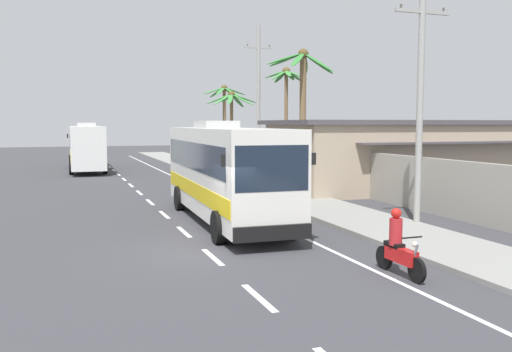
{
  "coord_description": "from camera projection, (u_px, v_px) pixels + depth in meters",
  "views": [
    {
      "loc": [
        -3.89,
        -15.53,
        3.72
      ],
      "look_at": [
        3.19,
        4.61,
        1.7
      ],
      "focal_mm": 38.87,
      "sensor_mm": 36.0,
      "label": 1
    }
  ],
  "objects": [
    {
      "name": "palm_second",
      "position": [
        302.0,
        96.0,
        29.68
      ],
      "size": [
        3.99,
        3.49,
        7.71
      ],
      "color": "brown",
      "rests_on": "ground"
    },
    {
      "name": "pedestrian_near_kerb",
      "position": [
        252.0,
        165.0,
        35.37
      ],
      "size": [
        0.36,
        0.36,
        1.76
      ],
      "rotation": [
        0.0,
        0.0,
        4.48
      ],
      "color": "black",
      "rests_on": "sidewalk_kerb"
    },
    {
      "name": "sidewalk_kerb",
      "position": [
        288.0,
        196.0,
        27.85
      ],
      "size": [
        3.2,
        90.0,
        0.14
      ],
      "primitive_type": "cube",
      "color": "gray",
      "rests_on": "ground"
    },
    {
      "name": "utility_pole_mid",
      "position": [
        258.0,
        100.0,
        37.65
      ],
      "size": [
        1.95,
        0.24,
        10.32
      ],
      "color": "#9E9E99",
      "rests_on": "ground"
    },
    {
      "name": "roadside_building",
      "position": [
        406.0,
        154.0,
        31.84
      ],
      "size": [
        15.71,
        7.55,
        3.91
      ],
      "color": "tan",
      "rests_on": "ground"
    },
    {
      "name": "motorcycle_beside_bus",
      "position": [
        230.0,
        181.0,
        29.6
      ],
      "size": [
        0.56,
        1.96,
        1.59
      ],
      "color": "black",
      "rests_on": "ground"
    },
    {
      "name": "palm_nearest",
      "position": [
        224.0,
        108.0,
        48.76
      ],
      "size": [
        4.1,
        3.79,
        7.13
      ],
      "color": "brown",
      "rests_on": "ground"
    },
    {
      "name": "coach_bus_far_lane",
      "position": [
        86.0,
        146.0,
        43.96
      ],
      "size": [
        2.91,
        11.91,
        3.8
      ],
      "color": "white",
      "rests_on": "ground"
    },
    {
      "name": "utility_pole_nearest",
      "position": [
        420.0,
        95.0,
        19.88
      ],
      "size": [
        2.23,
        0.24,
        9.07
      ],
      "color": "#9E9E99",
      "rests_on": "ground"
    },
    {
      "name": "motorcycle_trailing",
      "position": [
        399.0,
        248.0,
        13.6
      ],
      "size": [
        0.56,
        1.96,
        1.65
      ],
      "color": "black",
      "rests_on": "ground"
    },
    {
      "name": "lane_markings",
      "position": [
        178.0,
        191.0,
        30.87
      ],
      "size": [
        3.65,
        71.17,
        0.01
      ],
      "color": "white",
      "rests_on": "ground"
    },
    {
      "name": "boundary_wall",
      "position": [
        321.0,
        167.0,
        32.76
      ],
      "size": [
        0.24,
        60.0,
        2.3
      ],
      "primitive_type": "cube",
      "color": "#9E998E",
      "rests_on": "ground"
    },
    {
      "name": "coach_bus_foreground",
      "position": [
        225.0,
        169.0,
        21.02
      ],
      "size": [
        3.06,
        11.12,
        3.83
      ],
      "color": "silver",
      "rests_on": "ground"
    },
    {
      "name": "palm_third",
      "position": [
        232.0,
        110.0,
        42.0
      ],
      "size": [
        3.9,
        3.85,
        6.2
      ],
      "color": "brown",
      "rests_on": "ground"
    },
    {
      "name": "ground_plane",
      "position": [
        206.0,
        251.0,
        16.22
      ],
      "size": [
        160.0,
        160.0,
        0.0
      ],
      "primitive_type": "plane",
      "color": "#3A3A3F"
    },
    {
      "name": "palm_fourth",
      "position": [
        286.0,
        95.0,
        37.03
      ],
      "size": [
        2.75,
        2.84,
        7.48
      ],
      "color": "brown",
      "rests_on": "ground"
    }
  ]
}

